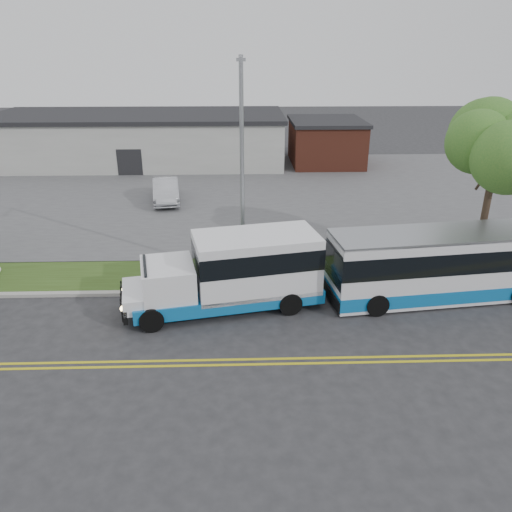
{
  "coord_description": "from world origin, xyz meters",
  "views": [
    {
      "loc": [
        2.93,
        -18.2,
        10.01
      ],
      "look_at": [
        3.55,
        1.44,
        1.6
      ],
      "focal_mm": 35.0,
      "sensor_mm": 36.0,
      "label": 1
    }
  ],
  "objects_px": {
    "transit_bus": "(454,264)",
    "streetlight_near": "(242,166)",
    "shuttle_bus": "(237,270)",
    "parked_car_a": "(166,190)",
    "tree_east": "(499,140)"
  },
  "relations": [
    {
      "from": "streetlight_near",
      "to": "parked_car_a",
      "type": "xyz_separation_m",
      "value": [
        -5.12,
        11.87,
        -4.35
      ]
    },
    {
      "from": "shuttle_bus",
      "to": "transit_bus",
      "type": "xyz_separation_m",
      "value": [
        9.09,
        0.59,
        -0.14
      ]
    },
    {
      "from": "streetlight_near",
      "to": "tree_east",
      "type": "bearing_deg",
      "value": 1.42
    },
    {
      "from": "transit_bus",
      "to": "streetlight_near",
      "type": "bearing_deg",
      "value": 159.49
    },
    {
      "from": "streetlight_near",
      "to": "parked_car_a",
      "type": "bearing_deg",
      "value": 113.35
    },
    {
      "from": "parked_car_a",
      "to": "transit_bus",
      "type": "bearing_deg",
      "value": -53.85
    },
    {
      "from": "shuttle_bus",
      "to": "parked_car_a",
      "type": "relative_size",
      "value": 1.73
    },
    {
      "from": "streetlight_near",
      "to": "parked_car_a",
      "type": "distance_m",
      "value": 13.64
    },
    {
      "from": "transit_bus",
      "to": "parked_car_a",
      "type": "distance_m",
      "value": 19.78
    },
    {
      "from": "transit_bus",
      "to": "tree_east",
      "type": "bearing_deg",
      "value": 41.03
    },
    {
      "from": "streetlight_near",
      "to": "transit_bus",
      "type": "height_order",
      "value": "streetlight_near"
    },
    {
      "from": "tree_east",
      "to": "transit_bus",
      "type": "distance_m",
      "value": 5.72
    },
    {
      "from": "streetlight_near",
      "to": "shuttle_bus",
      "type": "distance_m",
      "value": 4.52
    },
    {
      "from": "parked_car_a",
      "to": "tree_east",
      "type": "bearing_deg",
      "value": -44.51
    },
    {
      "from": "shuttle_bus",
      "to": "parked_car_a",
      "type": "distance_m",
      "value": 15.4
    }
  ]
}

